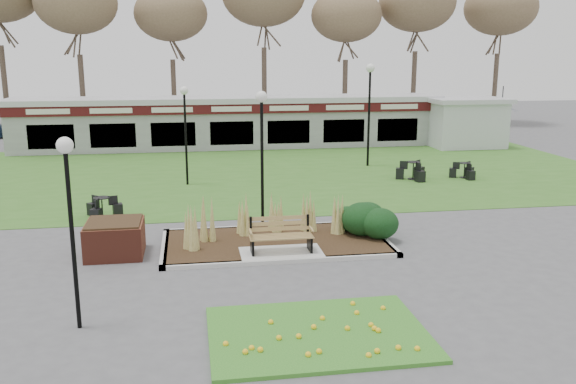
{
  "coord_description": "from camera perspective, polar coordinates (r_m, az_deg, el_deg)",
  "views": [
    {
      "loc": [
        -2.31,
        -15.24,
        5.33
      ],
      "look_at": [
        0.49,
        2.0,
        1.34
      ],
      "focal_mm": 38.0,
      "sensor_mm": 36.0,
      "label": 1
    }
  ],
  "objects": [
    {
      "name": "lamp_post_near_left",
      "position": [
        12.23,
        -19.84,
        0.06
      ],
      "size": [
        0.32,
        0.32,
        3.82
      ],
      "color": "black",
      "rests_on": "ground"
    },
    {
      "name": "ground",
      "position": [
        16.31,
        -0.56,
        -6.22
      ],
      "size": [
        100.0,
        100.0,
        0.0
      ],
      "primitive_type": "plane",
      "color": "#515154",
      "rests_on": "ground"
    },
    {
      "name": "lamp_post_near_right",
      "position": [
        18.7,
        -2.47,
        5.93
      ],
      "size": [
        0.35,
        0.35,
        4.22
      ],
      "color": "black",
      "rests_on": "ground"
    },
    {
      "name": "service_hut",
      "position": [
        37.01,
        16.24,
        6.33
      ],
      "size": [
        4.4,
        3.4,
        2.83
      ],
      "color": "silver",
      "rests_on": "ground"
    },
    {
      "name": "flower_bed",
      "position": [
        12.09,
        2.81,
        -12.95
      ],
      "size": [
        4.2,
        3.0,
        0.16
      ],
      "color": "#286E1F",
      "rests_on": "ground"
    },
    {
      "name": "patio_umbrella",
      "position": [
        38.0,
        19.29,
        6.36
      ],
      "size": [
        1.93,
        1.97,
        2.37
      ],
      "color": "black",
      "rests_on": "ground"
    },
    {
      "name": "tree_backdrop",
      "position": [
        43.4,
        -6.41,
        16.78
      ],
      "size": [
        47.24,
        5.24,
        10.36
      ],
      "color": "#47382B",
      "rests_on": "ground"
    },
    {
      "name": "planting_bed",
      "position": [
        17.68,
        2.87,
        -3.46
      ],
      "size": [
        6.75,
        3.4,
        1.27
      ],
      "color": "black",
      "rests_on": "ground"
    },
    {
      "name": "lamp_post_mid_right",
      "position": [
        29.3,
        7.65,
        9.25
      ],
      "size": [
        0.4,
        0.4,
        4.86
      ],
      "color": "black",
      "rests_on": "ground"
    },
    {
      "name": "bistro_set_a",
      "position": [
        21.07,
        -16.97,
        -1.68
      ],
      "size": [
        1.23,
        1.24,
        0.68
      ],
      "color": "black",
      "rests_on": "ground"
    },
    {
      "name": "lamp_post_mid_left",
      "position": [
        25.15,
        -9.62,
        7.23
      ],
      "size": [
        0.34,
        0.34,
        4.04
      ],
      "color": "black",
      "rests_on": "ground"
    },
    {
      "name": "brick_planter",
      "position": [
        17.07,
        -15.89,
        -4.17
      ],
      "size": [
        1.5,
        1.5,
        0.95
      ],
      "color": "brown",
      "rests_on": "ground"
    },
    {
      "name": "food_pavilion",
      "position": [
        35.49,
        -5.46,
        6.56
      ],
      "size": [
        24.6,
        3.4,
        2.9
      ],
      "color": "gray",
      "rests_on": "ground"
    },
    {
      "name": "bistro_set_d",
      "position": [
        27.65,
        16.16,
        1.74
      ],
      "size": [
        1.24,
        1.16,
        0.66
      ],
      "color": "black",
      "rests_on": "ground"
    },
    {
      "name": "lawn",
      "position": [
        27.85,
        -4.28,
        1.81
      ],
      "size": [
        34.0,
        16.0,
        0.02
      ],
      "primitive_type": "cube",
      "color": "#366A21",
      "rests_on": "ground"
    },
    {
      "name": "bistro_set_c",
      "position": [
        26.78,
        11.62,
        1.71
      ],
      "size": [
        1.42,
        1.36,
        0.77
      ],
      "color": "black",
      "rests_on": "ground"
    },
    {
      "name": "park_bench",
      "position": [
        16.36,
        -0.7,
        -3.99
      ],
      "size": [
        1.7,
        0.66,
        0.93
      ],
      "color": "#9A7C45",
      "rests_on": "ground"
    }
  ]
}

